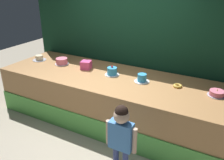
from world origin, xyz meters
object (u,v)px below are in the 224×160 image
child_figure (121,133)px  donut (178,86)px  cake_far_left (39,58)px  cake_left (62,61)px  cake_right (142,78)px  pink_box (86,65)px  cake_far_right (217,93)px  cake_center (112,71)px

child_figure → donut: size_ratio=7.85×
cake_far_left → cake_left: 0.60m
cake_left → cake_right: size_ratio=1.09×
cake_far_left → cake_right: cake_right is taller
pink_box → cake_right: 1.20m
cake_left → cake_right: bearing=-1.3°
donut → cake_far_right: bearing=-2.8°
donut → cake_left: cake_left is taller
child_figure → cake_left: 2.47m
pink_box → cake_center: (0.60, -0.03, -0.01)m
cake_left → cake_far_right: 3.01m
cake_far_right → child_figure: bearing=-125.1°
child_figure → donut: child_figure is taller
cake_right → child_figure: bearing=-79.0°
cake_center → cake_right: (0.60, -0.02, -0.01)m
cake_far_left → cake_right: bearing=-0.2°
cake_far_left → cake_far_right: bearing=0.7°
child_figure → cake_far_right: 1.66m
pink_box → cake_right: bearing=-2.7°
donut → cake_far_right: (0.60, -0.03, 0.02)m
cake_left → cake_far_right: cake_left is taller
cake_far_left → cake_center: size_ratio=1.07×
cake_far_right → cake_far_left: bearing=-179.3°
cake_right → cake_far_right: (1.20, 0.05, -0.02)m
cake_far_right → donut: bearing=177.2°
pink_box → cake_far_right: size_ratio=0.70×
cake_center → cake_far_right: cake_center is taller
donut → child_figure: bearing=-104.2°
pink_box → donut: size_ratio=1.30×
cake_center → cake_far_right: 1.80m
child_figure → cake_far_right: (0.95, 1.35, 0.20)m
cake_far_right → cake_right: bearing=-177.6°
donut → cake_right: bearing=-172.4°
cake_left → cake_center: 1.20m
cake_center → cake_right: bearing=-2.3°
child_figure → cake_center: (-0.85, 1.32, 0.23)m
child_figure → cake_far_left: child_figure is taller
cake_center → cake_right: size_ratio=1.02×
pink_box → cake_far_left: (-1.20, -0.05, -0.03)m
cake_far_right → pink_box: bearing=179.9°
cake_far_left → cake_right: 2.41m
cake_far_left → cake_center: bearing=0.5°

